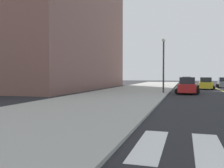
# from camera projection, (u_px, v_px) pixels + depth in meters

# --- Properties ---
(sidewalk_kerb_west) EXTENTS (10.00, 120.00, 0.15)m
(sidewalk_kerb_west) POSITION_uv_depth(u_px,v_px,m) (113.00, 97.00, 25.22)
(sidewalk_kerb_west) COLOR #9E9B93
(sidewalk_kerb_west) RESTS_ON ground
(lane_divider_paint) EXTENTS (0.16, 80.00, 0.01)m
(lane_divider_paint) POSITION_uv_depth(u_px,v_px,m) (218.00, 89.00, 40.96)
(lane_divider_paint) COLOR yellow
(lane_divider_paint) RESTS_ON ground
(low_rise_brick_west) EXTENTS (16.00, 32.00, 22.55)m
(low_rise_brick_west) POSITION_uv_depth(u_px,v_px,m) (56.00, 24.00, 43.47)
(low_rise_brick_west) COLOR brown
(low_rise_brick_west) RESTS_ON ground
(car_green_nearest) EXTENTS (2.92, 4.58, 2.02)m
(car_green_nearest) POSITION_uv_depth(u_px,v_px,m) (187.00, 82.00, 53.06)
(car_green_nearest) COLOR #236B42
(car_green_nearest) RESTS_ON ground
(car_red_fourth) EXTENTS (3.00, 4.69, 2.06)m
(car_red_fourth) POSITION_uv_depth(u_px,v_px,m) (187.00, 86.00, 30.79)
(car_red_fourth) COLOR red
(car_red_fourth) RESTS_ON ground
(car_gray_sixth) EXTENTS (2.77, 4.35, 1.92)m
(car_gray_sixth) POSITION_uv_depth(u_px,v_px,m) (224.00, 83.00, 45.99)
(car_gray_sixth) COLOR slate
(car_gray_sixth) RESTS_ON ground
(car_yellow_seventh) EXTENTS (2.86, 4.48, 1.97)m
(car_yellow_seventh) POSITION_uv_depth(u_px,v_px,m) (206.00, 84.00, 40.50)
(car_yellow_seventh) COLOR gold
(car_yellow_seventh) RESTS_ON ground
(street_lamp) EXTENTS (0.44, 0.44, 6.68)m
(street_lamp) POSITION_uv_depth(u_px,v_px,m) (164.00, 60.00, 30.50)
(street_lamp) COLOR #38383D
(street_lamp) RESTS_ON sidewalk_kerb_west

